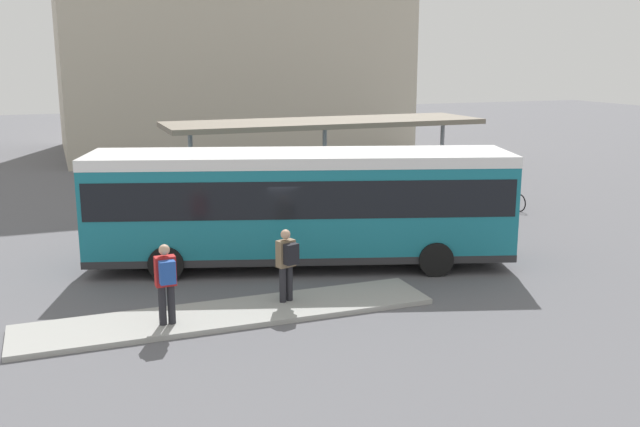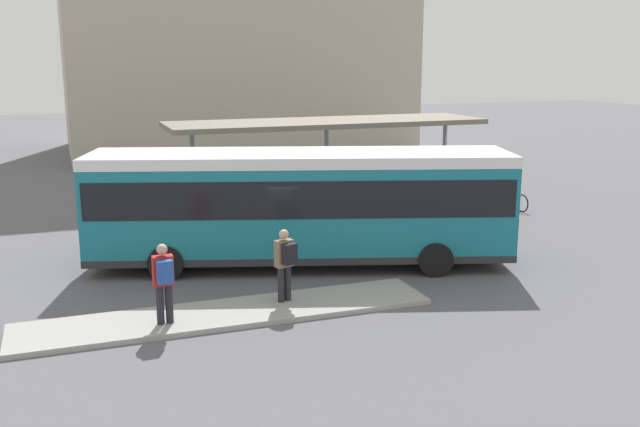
# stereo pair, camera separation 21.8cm
# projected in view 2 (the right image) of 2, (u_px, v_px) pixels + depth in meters

# --- Properties ---
(ground_plane) EXTENTS (120.00, 120.00, 0.00)m
(ground_plane) POSITION_uv_depth(u_px,v_px,m) (301.00, 265.00, 20.28)
(ground_plane) COLOR #5B5B60
(curb_island) EXTENTS (9.47, 1.80, 0.12)m
(curb_island) POSITION_uv_depth(u_px,v_px,m) (228.00, 314.00, 16.25)
(curb_island) COLOR #9E9E99
(curb_island) RESTS_ON ground_plane
(city_bus) EXTENTS (11.85, 5.99, 3.22)m
(city_bus) POSITION_uv_depth(u_px,v_px,m) (301.00, 200.00, 19.87)
(city_bus) COLOR #197284
(city_bus) RESTS_ON ground_plane
(pedestrian_waiting) EXTENTS (0.45, 0.47, 1.79)m
(pedestrian_waiting) POSITION_uv_depth(u_px,v_px,m) (164.00, 279.00, 15.25)
(pedestrian_waiting) COLOR #232328
(pedestrian_waiting) RESTS_ON curb_island
(pedestrian_companion) EXTENTS (0.49, 0.53, 1.75)m
(pedestrian_companion) POSITION_uv_depth(u_px,v_px,m) (285.00, 261.00, 16.68)
(pedestrian_companion) COLOR #232328
(pedestrian_companion) RESTS_ON curb_island
(bicycle_blue) EXTENTS (0.48, 1.62, 0.70)m
(bicycle_blue) POSITION_uv_depth(u_px,v_px,m) (514.00, 201.00, 27.45)
(bicycle_blue) COLOR black
(bicycle_blue) RESTS_ON ground_plane
(bicycle_yellow) EXTENTS (0.48, 1.77, 0.77)m
(bicycle_yellow) POSITION_uv_depth(u_px,v_px,m) (503.00, 196.00, 28.12)
(bicycle_yellow) COLOR black
(bicycle_yellow) RESTS_ON ground_plane
(station_shelter) EXTENTS (11.50, 3.20, 3.55)m
(station_shelter) POSITION_uv_depth(u_px,v_px,m) (327.00, 125.00, 25.69)
(station_shelter) COLOR #706656
(station_shelter) RESTS_ON ground_plane
(station_building) EXTENTS (20.08, 12.44, 17.49)m
(station_building) POSITION_uv_depth(u_px,v_px,m) (231.00, 7.00, 43.94)
(station_building) COLOR #BCB29E
(station_building) RESTS_ON ground_plane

